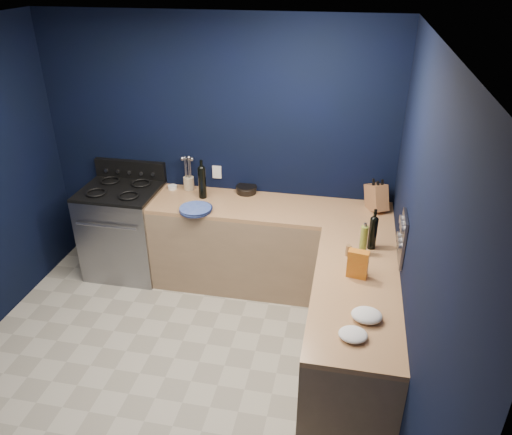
% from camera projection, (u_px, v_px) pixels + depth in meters
% --- Properties ---
extents(floor, '(3.50, 3.50, 0.02)m').
position_uv_depth(floor, '(165.00, 378.00, 4.01)').
color(floor, '#B0AB9A').
rests_on(floor, ground).
extents(ceiling, '(3.50, 3.50, 0.02)m').
position_uv_depth(ceiling, '(125.00, 37.00, 2.79)').
color(ceiling, silver).
rests_on(ceiling, ground).
extents(wall_back, '(3.50, 0.02, 2.60)m').
position_uv_depth(wall_back, '(217.00, 151.00, 4.93)').
color(wall_back, black).
rests_on(wall_back, ground).
extents(wall_right, '(0.02, 3.50, 2.60)m').
position_uv_depth(wall_right, '(415.00, 266.00, 3.10)').
color(wall_right, black).
rests_on(wall_right, ground).
extents(cab_back, '(2.30, 0.63, 0.86)m').
position_uv_depth(cab_back, '(269.00, 248.00, 4.95)').
color(cab_back, '#917456').
rests_on(cab_back, floor).
extents(top_back, '(2.30, 0.63, 0.04)m').
position_uv_depth(top_back, '(270.00, 208.00, 4.74)').
color(top_back, brown).
rests_on(top_back, cab_back).
extents(cab_right, '(0.63, 1.67, 0.86)m').
position_uv_depth(cab_right, '(351.00, 336.00, 3.81)').
color(cab_right, '#917456').
rests_on(cab_right, floor).
extents(top_right, '(0.63, 1.67, 0.04)m').
position_uv_depth(top_right, '(356.00, 288.00, 3.60)').
color(top_right, brown).
rests_on(top_right, cab_right).
extents(gas_range, '(0.76, 0.66, 0.92)m').
position_uv_depth(gas_range, '(125.00, 232.00, 5.18)').
color(gas_range, gray).
rests_on(gas_range, floor).
extents(oven_door, '(0.59, 0.02, 0.42)m').
position_uv_depth(oven_door, '(112.00, 248.00, 4.92)').
color(oven_door, black).
rests_on(oven_door, gas_range).
extents(cooktop, '(0.76, 0.66, 0.03)m').
position_uv_depth(cooktop, '(119.00, 190.00, 4.96)').
color(cooktop, black).
rests_on(cooktop, gas_range).
extents(backguard, '(0.76, 0.06, 0.20)m').
position_uv_depth(backguard, '(130.00, 170.00, 5.17)').
color(backguard, black).
rests_on(backguard, gas_range).
extents(spice_panel, '(0.02, 0.28, 0.38)m').
position_uv_depth(spice_panel, '(402.00, 239.00, 3.63)').
color(spice_panel, gray).
rests_on(spice_panel, wall_right).
extents(wall_outlet, '(0.09, 0.02, 0.13)m').
position_uv_depth(wall_outlet, '(217.00, 172.00, 5.01)').
color(wall_outlet, white).
rests_on(wall_outlet, wall_back).
extents(plate_stack, '(0.30, 0.30, 0.04)m').
position_uv_depth(plate_stack, '(195.00, 209.00, 4.63)').
color(plate_stack, '#334AB0').
rests_on(plate_stack, top_back).
extents(ramekin, '(0.12, 0.12, 0.04)m').
position_uv_depth(ramekin, '(172.00, 187.00, 5.07)').
color(ramekin, white).
rests_on(ramekin, top_back).
extents(utensil_crock, '(0.13, 0.13, 0.13)m').
position_uv_depth(utensil_crock, '(189.00, 183.00, 5.04)').
color(utensil_crock, beige).
rests_on(utensil_crock, top_back).
extents(wine_bottle_back, '(0.10, 0.10, 0.31)m').
position_uv_depth(wine_bottle_back, '(202.00, 183.00, 4.83)').
color(wine_bottle_back, black).
rests_on(wine_bottle_back, top_back).
extents(lemon_basket, '(0.26, 0.26, 0.08)m').
position_uv_depth(lemon_basket, '(246.00, 189.00, 4.98)').
color(lemon_basket, black).
rests_on(lemon_basket, top_back).
extents(knife_block, '(0.25, 0.31, 0.30)m').
position_uv_depth(knife_block, '(376.00, 197.00, 4.62)').
color(knife_block, brown).
rests_on(knife_block, top_back).
extents(wine_bottle_right, '(0.08, 0.08, 0.27)m').
position_uv_depth(wine_bottle_right, '(373.00, 233.00, 3.99)').
color(wine_bottle_right, black).
rests_on(wine_bottle_right, top_right).
extents(oil_bottle, '(0.07, 0.07, 0.25)m').
position_uv_depth(oil_bottle, '(364.00, 240.00, 3.92)').
color(oil_bottle, olive).
rests_on(oil_bottle, top_right).
extents(spice_jar_near, '(0.05, 0.05, 0.09)m').
position_uv_depth(spice_jar_near, '(348.00, 250.00, 3.93)').
color(spice_jar_near, olive).
rests_on(spice_jar_near, top_right).
extents(spice_jar_far, '(0.06, 0.06, 0.09)m').
position_uv_depth(spice_jar_far, '(362.00, 268.00, 3.71)').
color(spice_jar_far, olive).
rests_on(spice_jar_far, top_right).
extents(crouton_bag, '(0.16, 0.09, 0.22)m').
position_uv_depth(crouton_bag, '(358.00, 264.00, 3.65)').
color(crouton_bag, red).
rests_on(crouton_bag, top_right).
extents(towel_front, '(0.23, 0.21, 0.07)m').
position_uv_depth(towel_front, '(367.00, 315.00, 3.24)').
color(towel_front, white).
rests_on(towel_front, top_right).
extents(towel_end, '(0.21, 0.19, 0.05)m').
position_uv_depth(towel_end, '(353.00, 335.00, 3.09)').
color(towel_end, white).
rests_on(towel_end, top_right).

